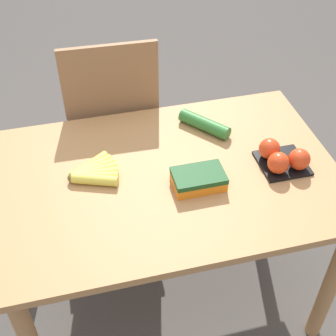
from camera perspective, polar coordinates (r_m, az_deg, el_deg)
ground_plane at (r=2.20m, az=0.00°, el=-14.59°), size 12.00×12.00×0.00m
dining_table at (r=1.72m, az=0.00°, el=-3.37°), size 1.21×0.80×0.72m
chair at (r=2.18m, az=-6.68°, el=4.54°), size 0.43×0.41×1.01m
banana_bunch at (r=1.64m, az=-9.11°, el=-0.56°), size 0.18×0.18×0.04m
tomato_pack at (r=1.69m, az=13.75°, el=1.20°), size 0.17×0.17×0.09m
carrot_bag at (r=1.58m, az=3.75°, el=-1.26°), size 0.18×0.11×0.05m
cucumber_near at (r=1.83m, az=4.46°, el=5.36°), size 0.18×0.20×0.05m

